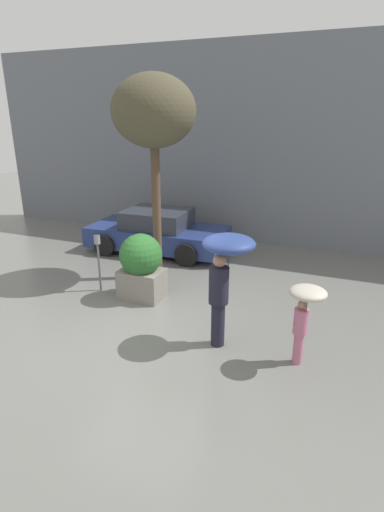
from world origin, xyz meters
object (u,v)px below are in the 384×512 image
at_px(person_child, 305,308).
at_px(parking_meter, 98,252).
at_px(street_tree, 154,114).
at_px(parked_car_near, 158,232).
at_px(planter_box, 141,265).
at_px(person_adult, 225,264).

bearing_deg(person_child, parking_meter, -148.17).
distance_m(person_child, street_tree, 5.45).
xyz_separation_m(parked_car_near, street_tree, (0.94, -1.87, 3.34)).
height_order(planter_box, parking_meter, planter_box).
xyz_separation_m(person_adult, parking_meter, (-3.37, 1.15, -0.57)).
bearing_deg(street_tree, person_child, -33.41).
bearing_deg(person_child, street_tree, -166.40).
height_order(parked_car_near, parking_meter, parking_meter).
distance_m(planter_box, person_adult, 2.67).
xyz_separation_m(person_adult, person_child, (1.37, -0.14, -0.48)).
relative_size(planter_box, parking_meter, 1.10).
bearing_deg(person_adult, parking_meter, 127.30).
bearing_deg(parked_car_near, street_tree, -155.30).
bearing_deg(person_adult, planter_box, 118.80).
distance_m(parked_car_near, parking_meter, 3.15).
height_order(street_tree, parking_meter, street_tree).
xyz_separation_m(planter_box, parked_car_near, (-1.15, 3.10, -0.20)).
relative_size(planter_box, parked_car_near, 0.36).
xyz_separation_m(planter_box, parking_meter, (-1.09, -0.03, 0.18)).
bearing_deg(person_child, planter_box, -152.82).
xyz_separation_m(person_adult, street_tree, (-2.49, 2.40, 2.40)).
height_order(planter_box, parked_car_near, planter_box).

